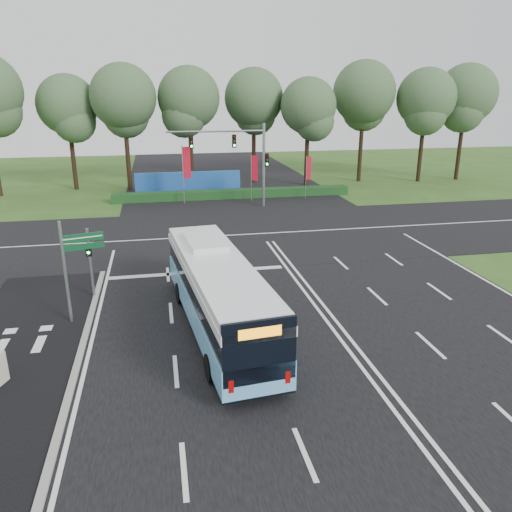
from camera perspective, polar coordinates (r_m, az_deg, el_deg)
The scene contains 15 objects.
ground at distance 23.90m, azimuth 6.39°, elevation -5.26°, with size 120.00×120.00×0.00m, color #2F511B.
road_main at distance 23.89m, azimuth 6.39°, elevation -5.22°, with size 20.00×120.00×0.04m, color black.
road_cross at distance 34.85m, azimuth 0.55°, elevation 2.54°, with size 120.00×14.00×0.05m, color black.
bike_path at distance 21.00m, azimuth -25.97°, elevation -10.58°, with size 5.00×18.00×0.06m, color black.
kerb_strip at distance 20.46m, azimuth -19.39°, elevation -10.36°, with size 0.25×18.00×0.12m, color gray.
city_bus at distance 20.46m, azimuth -4.37°, elevation -4.29°, with size 3.57×11.74×3.32m.
pedestrian_signal at distance 24.85m, azimuth -18.43°, elevation -0.53°, with size 0.29×0.42×3.45m.
street_sign at distance 22.23m, azimuth -20.19°, elevation -0.42°, with size 1.71×0.53×4.51m.
banner_flag_left at distance 44.39m, azimuth -8.04°, elevation 10.10°, with size 0.73×0.22×5.06m.
banner_flag_mid at distance 45.14m, azimuth -0.25°, elevation 9.73°, with size 0.60×0.21×4.18m.
banner_flag_right at distance 46.61m, azimuth 5.97°, elevation 9.70°, with size 0.54×0.26×3.91m.
traffic_light_gantry at distance 42.20m, azimuth -1.53°, elevation 11.75°, with size 8.41×0.28×7.00m.
hedge at distance 46.74m, azimuth -2.57°, elevation 7.10°, with size 22.00×1.20×0.80m, color #153B19.
blue_hoarding at distance 48.65m, azimuth -7.74°, elevation 8.23°, with size 10.00×0.30×2.20m, color #1D51A1.
eucalyptus_row at distance 52.48m, azimuth -0.64°, elevation 17.70°, with size 54.44×9.28×12.89m.
Camera 1 is at (-6.79, -20.83, 9.54)m, focal length 35.00 mm.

